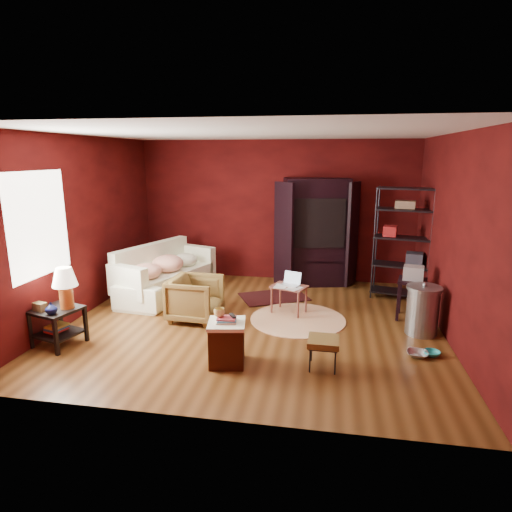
{
  "coord_description": "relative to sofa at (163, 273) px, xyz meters",
  "views": [
    {
      "loc": [
        1.09,
        -6.04,
        2.49
      ],
      "look_at": [
        0.0,
        0.2,
        1.0
      ],
      "focal_mm": 30.0,
      "sensor_mm": 36.0,
      "label": 1
    }
  ],
  "objects": [
    {
      "name": "mug",
      "position": [
        1.69,
        -2.4,
        0.26
      ],
      "size": [
        0.16,
        0.15,
        0.13
      ],
      "primitive_type": "imported",
      "rotation": [
        0.0,
        0.0,
        0.43
      ],
      "color": "tan",
      "rests_on": "hamper"
    },
    {
      "name": "sofa",
      "position": [
        0.0,
        0.0,
        0.0
      ],
      "size": [
        0.82,
        2.15,
        0.82
      ],
      "primitive_type": "imported",
      "rotation": [
        0.0,
        0.0,
        1.47
      ],
      "color": "white",
      "rests_on": "ground"
    },
    {
      "name": "footstool",
      "position": [
        2.94,
        -2.31,
        -0.09
      ],
      "size": [
        0.37,
        0.37,
        0.37
      ],
      "rotation": [
        0.0,
        0.0,
        -0.02
      ],
      "color": "black",
      "rests_on": "ground"
    },
    {
      "name": "pet_bowl_turquoise",
      "position": [
        4.3,
        -1.76,
        -0.31
      ],
      "size": [
        0.22,
        0.12,
        0.21
      ],
      "primitive_type": "imported",
      "rotation": [
        0.0,
        0.0,
        -0.31
      ],
      "color": "teal",
      "rests_on": "ground"
    },
    {
      "name": "armchair",
      "position": [
        0.95,
        -1.07,
        -0.04
      ],
      "size": [
        0.72,
        0.77,
        0.75
      ],
      "primitive_type": "imported",
      "rotation": [
        0.0,
        0.0,
        1.51
      ],
      "color": "black",
      "rests_on": "ground"
    },
    {
      "name": "wire_shelving",
      "position": [
        4.23,
        0.56,
        0.67
      ],
      "size": [
        1.03,
        0.61,
        1.97
      ],
      "rotation": [
        0.0,
        0.0,
        -0.21
      ],
      "color": "black",
      "rests_on": "ground"
    },
    {
      "name": "tv_armoire",
      "position": [
        2.69,
        1.19,
        0.67
      ],
      "size": [
        1.6,
        1.08,
        2.08
      ],
      "rotation": [
        0.0,
        0.0,
        0.22
      ],
      "color": "black",
      "rests_on": "ground"
    },
    {
      "name": "pet_bowl_steel",
      "position": [
        4.12,
        -1.8,
        -0.28
      ],
      "size": [
        0.27,
        0.11,
        0.26
      ],
      "primitive_type": "imported",
      "rotation": [
        0.0,
        0.0,
        -0.16
      ],
      "color": "#B4B6BB",
      "rests_on": "ground"
    },
    {
      "name": "hamper",
      "position": [
        1.78,
        -2.4,
        -0.13
      ],
      "size": [
        0.51,
        0.51,
        0.62
      ],
      "rotation": [
        0.0,
        0.0,
        0.17
      ],
      "color": "#431D0F",
      "rests_on": "ground"
    },
    {
      "name": "sofa_cushions",
      "position": [
        -0.0,
        0.0,
        0.0
      ],
      "size": [
        1.43,
        2.16,
        0.84
      ],
      "rotation": [
        0.0,
        0.0,
        -0.35
      ],
      "color": "white",
      "rests_on": "sofa"
    },
    {
      "name": "trash_can",
      "position": [
        4.3,
        -1.04,
        -0.05
      ],
      "size": [
        0.58,
        0.58,
        0.76
      ],
      "rotation": [
        0.0,
        0.0,
        -0.21
      ],
      "color": "#9DA1A5",
      "rests_on": "ground"
    },
    {
      "name": "small_stand",
      "position": [
        4.25,
        -0.45,
        0.22
      ],
      "size": [
        0.5,
        0.5,
        0.84
      ],
      "rotation": [
        0.0,
        0.0,
        -0.22
      ],
      "color": "black",
      "rests_on": "ground"
    },
    {
      "name": "rug_round",
      "position": [
        2.52,
        -0.81,
        -0.4
      ],
      "size": [
        1.93,
        1.93,
        0.01
      ],
      "rotation": [
        0.0,
        0.0,
        -0.39
      ],
      "color": "#F7EFCE",
      "rests_on": "ground"
    },
    {
      "name": "rug_oriental",
      "position": [
        2.01,
        0.18,
        -0.4
      ],
      "size": [
        1.37,
        1.21,
        0.01
      ],
      "rotation": [
        0.0,
        0.0,
        0.48
      ],
      "color": "#471314",
      "rests_on": "ground"
    },
    {
      "name": "room",
      "position": [
        1.82,
        -1.06,
        0.99
      ],
      "size": [
        5.54,
        5.04,
        2.84
      ],
      "color": "brown",
      "rests_on": "ground"
    },
    {
      "name": "vase",
      "position": [
        -0.51,
        -2.45,
        0.18
      ],
      "size": [
        0.19,
        0.2,
        0.15
      ],
      "primitive_type": "imported",
      "rotation": [
        0.0,
        0.0,
        0.31
      ],
      "color": "#0C133F",
      "rests_on": "side_table"
    },
    {
      "name": "laptop_desk",
      "position": [
        2.35,
        -0.55,
        0.0
      ],
      "size": [
        0.63,
        0.55,
        0.67
      ],
      "rotation": [
        0.0,
        0.0,
        -0.35
      ],
      "color": "brown",
      "rests_on": "ground"
    },
    {
      "name": "side_table",
      "position": [
        -0.52,
        -2.24,
        0.23
      ],
      "size": [
        0.66,
        0.66,
        1.07
      ],
      "rotation": [
        0.0,
        0.0,
        -0.27
      ],
      "color": "black",
      "rests_on": "ground"
    }
  ]
}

